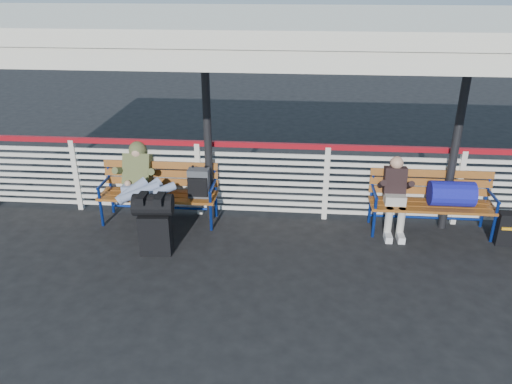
# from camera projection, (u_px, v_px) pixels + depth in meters

# --- Properties ---
(ground) EXTENTS (60.00, 60.00, 0.00)m
(ground) POSITION_uv_depth(u_px,v_px,m) (329.00, 287.00, 6.24)
(ground) COLOR black
(ground) RESTS_ON ground
(fence) EXTENTS (12.08, 0.08, 1.24)m
(fence) POSITION_uv_depth(u_px,v_px,m) (326.00, 180.00, 7.70)
(fence) COLOR silver
(fence) RESTS_ON ground
(canopy) EXTENTS (12.60, 3.60, 3.16)m
(canopy) POSITION_uv_depth(u_px,v_px,m) (342.00, 25.00, 5.80)
(canopy) COLOR silver
(canopy) RESTS_ON ground
(luggage_stack) EXTENTS (0.56, 0.34, 0.89)m
(luggage_stack) POSITION_uv_depth(u_px,v_px,m) (154.00, 222.00, 6.82)
(luggage_stack) COLOR black
(luggage_stack) RESTS_ON ground
(bench_left) EXTENTS (1.80, 0.56, 0.92)m
(bench_left) POSITION_uv_depth(u_px,v_px,m) (171.00, 186.00, 7.67)
(bench_left) COLOR #A5561F
(bench_left) RESTS_ON ground
(bench_right) EXTENTS (1.80, 0.56, 0.92)m
(bench_right) POSITION_uv_depth(u_px,v_px,m) (443.00, 195.00, 7.32)
(bench_right) COLOR #A5561F
(bench_right) RESTS_ON ground
(traveler_man) EXTENTS (0.94, 1.55, 0.77)m
(traveler_man) POSITION_uv_depth(u_px,v_px,m) (142.00, 186.00, 7.32)
(traveler_man) COLOR #8C9BBD
(traveler_man) RESTS_ON ground
(companion_person) EXTENTS (0.32, 0.66, 1.15)m
(companion_person) POSITION_uv_depth(u_px,v_px,m) (395.00, 195.00, 7.35)
(companion_person) COLOR #B5B0A4
(companion_person) RESTS_ON ground
(suitcase_side) EXTENTS (0.36, 0.22, 0.49)m
(suitcase_side) POSITION_uv_depth(u_px,v_px,m) (509.00, 229.00, 7.13)
(suitcase_side) COLOR black
(suitcase_side) RESTS_ON ground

